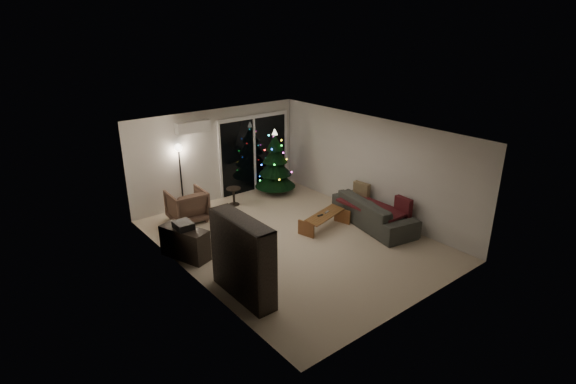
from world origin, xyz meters
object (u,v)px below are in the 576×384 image
object	(u,v)px
media_cabinet	(185,243)
armchair	(187,206)
bookshelf	(234,262)
coffee_table	(325,222)
sofa	(374,212)
christmas_tree	(275,162)

from	to	relation	value
media_cabinet	armchair	size ratio (longest dim) A/B	1.21
bookshelf	coffee_table	bearing A→B (deg)	0.37
media_cabinet	sofa	distance (m)	4.51
armchair	bookshelf	bearing A→B (deg)	80.13
bookshelf	armchair	size ratio (longest dim) A/B	1.72
bookshelf	sofa	distance (m)	4.36
bookshelf	coffee_table	world-z (taller)	bookshelf
coffee_table	christmas_tree	xyz separation A→B (m)	(0.54, 2.65, 0.74)
bookshelf	christmas_tree	world-z (taller)	christmas_tree
sofa	coffee_table	bearing A→B (deg)	75.44
bookshelf	coffee_table	xyz separation A→B (m)	(3.20, 1.10, -0.56)
armchair	sofa	xyz separation A→B (m)	(3.41, -3.02, -0.06)
media_cabinet	christmas_tree	xyz separation A→B (m)	(3.73, 1.83, 0.60)
coffee_table	armchair	bearing A→B (deg)	118.07
christmas_tree	sofa	bearing A→B (deg)	-79.96
sofa	christmas_tree	xyz separation A→B (m)	(-0.57, 3.20, 0.60)
media_cabinet	sofa	world-z (taller)	sofa
media_cabinet	sofa	bearing A→B (deg)	-37.34
media_cabinet	christmas_tree	world-z (taller)	christmas_tree
media_cabinet	armchair	world-z (taller)	armchair
coffee_table	media_cabinet	bearing A→B (deg)	150.53
armchair	coffee_table	xyz separation A→B (m)	(2.31, -2.48, -0.20)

